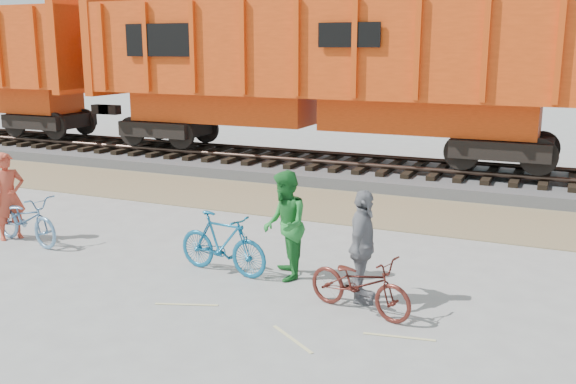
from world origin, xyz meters
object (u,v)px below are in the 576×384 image
at_px(bicycle_blue, 26,219).
at_px(bicycle_teal, 222,243).
at_px(person_woman, 362,247).
at_px(person_solo, 8,196).
at_px(hopper_car_center, 319,67).
at_px(bicycle_maroon, 360,284).
at_px(person_man, 285,225).

bearing_deg(bicycle_blue, bicycle_teal, -77.87).
bearing_deg(person_woman, person_solo, 80.19).
distance_m(person_solo, person_woman, 6.99).
distance_m(hopper_car_center, bicycle_teal, 8.96).
xyz_separation_m(bicycle_maroon, person_man, (-1.49, 0.83, 0.44)).
xyz_separation_m(bicycle_blue, person_woman, (6.48, -0.16, 0.35)).
xyz_separation_m(bicycle_teal, bicycle_maroon, (2.49, -0.63, -0.08)).
relative_size(person_solo, person_man, 0.96).
distance_m(bicycle_maroon, person_woman, 0.57).
relative_size(hopper_car_center, person_man, 8.20).
bearing_deg(bicycle_teal, person_man, -71.78).
xyz_separation_m(person_solo, person_man, (5.60, 0.17, 0.03)).
bearing_deg(person_man, bicycle_maroon, 32.01).
distance_m(bicycle_blue, bicycle_maroon, 6.61).
bearing_deg(person_solo, bicycle_blue, -73.35).
relative_size(bicycle_maroon, person_man, 0.93).
distance_m(person_man, person_woman, 1.45).
xyz_separation_m(bicycle_blue, bicycle_maroon, (6.58, -0.56, -0.04)).
bearing_deg(bicycle_blue, person_man, -75.81).
relative_size(person_man, person_woman, 1.05).
distance_m(bicycle_teal, person_solo, 4.61).
bearing_deg(bicycle_maroon, hopper_car_center, 40.00).
distance_m(bicycle_blue, person_man, 5.12).
height_order(bicycle_blue, bicycle_teal, bicycle_teal).
bearing_deg(bicycle_maroon, bicycle_teal, 91.24).
height_order(bicycle_blue, person_man, person_man).
bearing_deg(hopper_car_center, bicycle_teal, -78.83).
bearing_deg(person_woman, person_man, 65.21).
relative_size(hopper_car_center, bicycle_maroon, 8.80).
xyz_separation_m(hopper_car_center, person_solo, (-2.93, -8.41, -2.18)).
relative_size(bicycle_teal, person_woman, 1.02).
bearing_deg(bicycle_blue, person_woman, -80.22).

